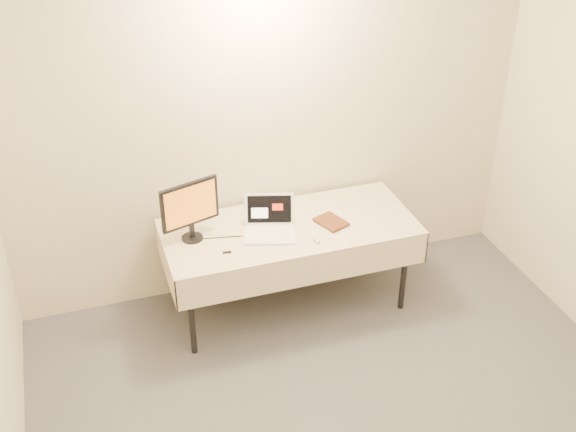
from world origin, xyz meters
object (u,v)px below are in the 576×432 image
object	(u,v)px
laptop	(270,224)
book	(323,214)
table	(289,233)
monitor	(190,207)

from	to	relation	value
laptop	book	bearing A→B (deg)	6.35
table	laptop	size ratio (longest dim) A/B	4.25
table	book	world-z (taller)	book
table	monitor	bearing A→B (deg)	175.56
book	table	bearing A→B (deg)	135.75
laptop	monitor	distance (m)	0.59
laptop	book	world-z (taller)	laptop
table	laptop	xyz separation A→B (m)	(-0.16, -0.02, 0.12)
laptop	monitor	xyz separation A→B (m)	(-0.55, 0.08, 0.20)
laptop	book	xyz separation A→B (m)	(0.38, -0.07, 0.06)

